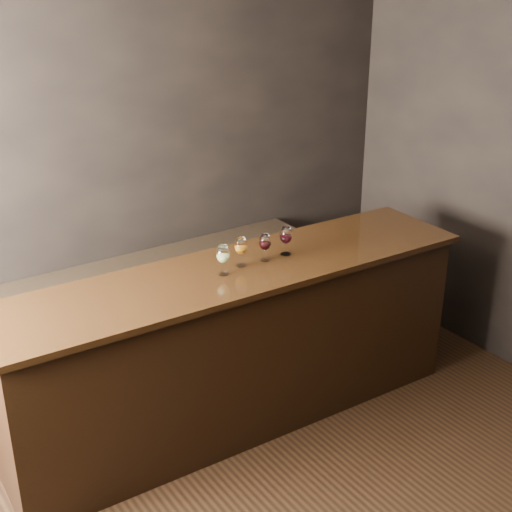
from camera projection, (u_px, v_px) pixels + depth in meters
room_shell at (235, 231)px, 3.13m from camera, size 5.02×4.52×2.81m
bar_counter at (237, 349)px, 4.67m from camera, size 3.09×0.75×1.08m
bar_top at (236, 272)px, 4.44m from camera, size 3.20×0.83×0.04m
back_bar_shelf at (163, 309)px, 5.41m from camera, size 2.39×0.40×0.86m
glass_white at (223, 255)px, 4.31m from camera, size 0.08×0.08×0.19m
glass_amber at (241, 247)px, 4.43m from camera, size 0.08×0.08×0.19m
glass_red_a at (265, 243)px, 4.51m from camera, size 0.08×0.08×0.18m
glass_red_b at (286, 236)px, 4.59m from camera, size 0.08×0.08×0.19m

